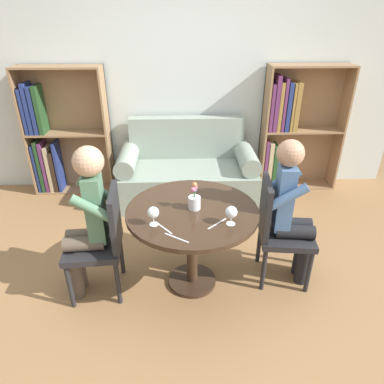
% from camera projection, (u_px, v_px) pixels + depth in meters
% --- Properties ---
extents(ground_plane, '(16.00, 16.00, 0.00)m').
position_uv_depth(ground_plane, '(192.00, 282.00, 2.91)').
color(ground_plane, olive).
extents(back_wall, '(5.20, 0.05, 2.70)m').
position_uv_depth(back_wall, '(186.00, 77.00, 3.99)').
color(back_wall, silver).
rests_on(back_wall, ground_plane).
extents(round_table, '(1.00, 1.00, 0.72)m').
position_uv_depth(round_table, '(192.00, 224.00, 2.63)').
color(round_table, '#382619').
rests_on(round_table, ground_plane).
extents(couch, '(1.59, 0.80, 0.92)m').
position_uv_depth(couch, '(187.00, 173.00, 4.10)').
color(couch, gray).
rests_on(couch, ground_plane).
extents(bookshelf_left, '(0.96, 0.28, 1.51)m').
position_uv_depth(bookshelf_left, '(58.00, 137.00, 4.11)').
color(bookshelf_left, '#93704C').
rests_on(bookshelf_left, ground_plane).
extents(bookshelf_right, '(0.96, 0.28, 1.51)m').
position_uv_depth(bookshelf_right, '(290.00, 129.00, 4.17)').
color(bookshelf_right, '#93704C').
rests_on(bookshelf_right, ground_plane).
extents(chair_left, '(0.45, 0.45, 0.90)m').
position_uv_depth(chair_left, '(102.00, 239.00, 2.62)').
color(chair_left, '#232326').
rests_on(chair_left, ground_plane).
extents(chair_right, '(0.47, 0.47, 0.90)m').
position_uv_depth(chair_right, '(278.00, 227.00, 2.75)').
color(chair_right, '#232326').
rests_on(chair_right, ground_plane).
extents(person_left, '(0.43, 0.36, 1.24)m').
position_uv_depth(person_left, '(87.00, 220.00, 2.52)').
color(person_left, brown).
rests_on(person_left, ground_plane).
extents(person_right, '(0.44, 0.37, 1.24)m').
position_uv_depth(person_right, '(292.00, 211.00, 2.67)').
color(person_right, black).
rests_on(person_right, ground_plane).
extents(wine_glass_left, '(0.08, 0.08, 0.14)m').
position_uv_depth(wine_glass_left, '(153.00, 213.00, 2.34)').
color(wine_glass_left, white).
rests_on(wine_glass_left, round_table).
extents(wine_glass_right, '(0.08, 0.08, 0.14)m').
position_uv_depth(wine_glass_right, '(231.00, 213.00, 2.35)').
color(wine_glass_right, white).
rests_on(wine_glass_right, round_table).
extents(flower_vase, '(0.09, 0.09, 0.22)m').
position_uv_depth(flower_vase, '(194.00, 200.00, 2.55)').
color(flower_vase, silver).
rests_on(flower_vase, round_table).
extents(knife_left_setting, '(0.16, 0.12, 0.00)m').
position_uv_depth(knife_left_setting, '(177.00, 238.00, 2.24)').
color(knife_left_setting, silver).
rests_on(knife_left_setting, round_table).
extents(fork_left_setting, '(0.13, 0.16, 0.00)m').
position_uv_depth(fork_left_setting, '(163.00, 228.00, 2.35)').
color(fork_left_setting, silver).
rests_on(fork_left_setting, round_table).
extents(knife_right_setting, '(0.15, 0.14, 0.00)m').
position_uv_depth(knife_right_setting, '(217.00, 224.00, 2.39)').
color(knife_right_setting, silver).
rests_on(knife_right_setting, round_table).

